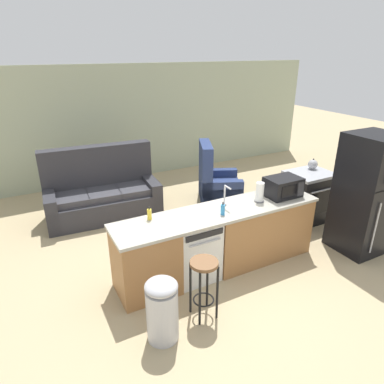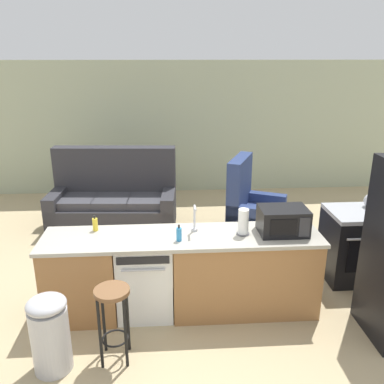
% 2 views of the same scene
% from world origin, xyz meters
% --- Properties ---
extents(ground_plane, '(24.00, 24.00, 0.00)m').
position_xyz_m(ground_plane, '(0.00, 0.00, 0.00)').
color(ground_plane, tan).
extents(wall_back, '(10.00, 0.06, 2.60)m').
position_xyz_m(wall_back, '(0.30, 4.20, 1.30)').
color(wall_back, '#A8B293').
rests_on(wall_back, ground_plane).
extents(kitchen_counter, '(2.94, 0.66, 0.90)m').
position_xyz_m(kitchen_counter, '(0.24, 0.00, 0.42)').
color(kitchen_counter, '#9E6B3D').
rests_on(kitchen_counter, ground_plane).
extents(dishwasher, '(0.58, 0.61, 0.84)m').
position_xyz_m(dishwasher, '(-0.25, -0.00, 0.42)').
color(dishwasher, white).
rests_on(dishwasher, ground_plane).
extents(stove_range, '(0.76, 0.68, 0.90)m').
position_xyz_m(stove_range, '(2.35, 0.55, 0.45)').
color(stove_range, black).
rests_on(stove_range, ground_plane).
extents(refrigerator, '(0.72, 0.73, 1.81)m').
position_xyz_m(refrigerator, '(2.35, -0.55, 0.90)').
color(refrigerator, black).
rests_on(refrigerator, ground_plane).
extents(microwave, '(0.50, 0.37, 0.28)m').
position_xyz_m(microwave, '(1.22, -0.00, 1.04)').
color(microwave, black).
rests_on(microwave, kitchen_counter).
extents(sink_faucet, '(0.07, 0.18, 0.30)m').
position_xyz_m(sink_faucet, '(0.29, 0.10, 1.03)').
color(sink_faucet, silver).
rests_on(sink_faucet, kitchen_counter).
extents(paper_towel_roll, '(0.14, 0.14, 0.28)m').
position_xyz_m(paper_towel_roll, '(0.79, -0.01, 1.04)').
color(paper_towel_roll, '#4C4C51').
rests_on(paper_towel_roll, kitchen_counter).
extents(soap_bottle, '(0.06, 0.06, 0.18)m').
position_xyz_m(soap_bottle, '(0.11, -0.12, 0.97)').
color(soap_bottle, '#338CCC').
rests_on(soap_bottle, kitchen_counter).
extents(dish_soap_bottle, '(0.06, 0.06, 0.18)m').
position_xyz_m(dish_soap_bottle, '(-0.78, 0.19, 0.97)').
color(dish_soap_bottle, yellow).
rests_on(dish_soap_bottle, kitchen_counter).
extents(kettle, '(0.21, 0.17, 0.19)m').
position_xyz_m(kettle, '(2.52, 0.68, 0.99)').
color(kettle, '#B2B2B7').
rests_on(kettle, stove_range).
extents(bar_stool, '(0.32, 0.32, 0.74)m').
position_xyz_m(bar_stool, '(-0.51, -0.73, 0.54)').
color(bar_stool, brown).
rests_on(bar_stool, ground_plane).
extents(trash_bin, '(0.35, 0.35, 0.74)m').
position_xyz_m(trash_bin, '(-1.06, -0.82, 0.38)').
color(trash_bin, '#B7B7BC').
rests_on(trash_bin, ground_plane).
extents(couch, '(2.06, 1.04, 1.27)m').
position_xyz_m(couch, '(-0.86, 2.46, 0.39)').
color(couch, '#2D2D33').
rests_on(couch, ground_plane).
extents(armchair, '(1.08, 1.10, 1.20)m').
position_xyz_m(armchair, '(1.33, 2.03, 0.35)').
color(armchair, navy).
rests_on(armchair, ground_plane).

